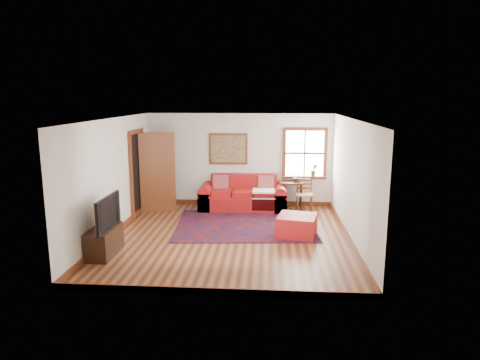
# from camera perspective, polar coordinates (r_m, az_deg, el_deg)

# --- Properties ---
(ground) EXTENTS (5.50, 5.50, 0.00)m
(ground) POSITION_cam_1_polar(r_m,az_deg,el_deg) (9.21, -1.35, -7.56)
(ground) COLOR #432012
(ground) RESTS_ON ground
(room_envelope) EXTENTS (5.04, 5.54, 2.52)m
(room_envelope) POSITION_cam_1_polar(r_m,az_deg,el_deg) (8.83, -1.39, 2.66)
(room_envelope) COLOR silver
(room_envelope) RESTS_ON ground
(window) EXTENTS (1.18, 0.20, 1.38)m
(window) POSITION_cam_1_polar(r_m,az_deg,el_deg) (11.54, 8.75, 2.86)
(window) COLOR white
(window) RESTS_ON ground
(doorway) EXTENTS (0.89, 1.08, 2.14)m
(doorway) POSITION_cam_1_polar(r_m,az_deg,el_deg) (11.06, -11.94, 1.10)
(doorway) COLOR black
(doorway) RESTS_ON ground
(framed_artwork) EXTENTS (1.05, 0.07, 0.85)m
(framed_artwork) POSITION_cam_1_polar(r_m,az_deg,el_deg) (11.54, -1.60, 4.16)
(framed_artwork) COLOR brown
(framed_artwork) RESTS_ON ground
(persian_rug) EXTENTS (3.32, 2.74, 0.02)m
(persian_rug) POSITION_cam_1_polar(r_m,az_deg,el_deg) (9.99, 0.67, -5.98)
(persian_rug) COLOR #530E0B
(persian_rug) RESTS_ON ground
(red_leather_sofa) EXTENTS (2.28, 0.94, 0.89)m
(red_leather_sofa) POSITION_cam_1_polar(r_m,az_deg,el_deg) (11.33, 0.44, -2.41)
(red_leather_sofa) COLOR #9F1416
(red_leather_sofa) RESTS_ON ground
(red_ottoman) EXTENTS (0.93, 0.93, 0.45)m
(red_ottoman) POSITION_cam_1_polar(r_m,az_deg,el_deg) (9.28, 7.59, -6.06)
(red_ottoman) COLOR #9F1416
(red_ottoman) RESTS_ON ground
(side_table) EXTENTS (0.61, 0.46, 0.73)m
(side_table) POSITION_cam_1_polar(r_m,az_deg,el_deg) (11.35, 6.84, -0.85)
(side_table) COLOR black
(side_table) RESTS_ON ground
(ladder_back_chair) EXTENTS (0.42, 0.40, 0.89)m
(ladder_back_chair) POSITION_cam_1_polar(r_m,az_deg,el_deg) (11.25, 8.58, -1.67)
(ladder_back_chair) COLOR tan
(ladder_back_chair) RESTS_ON ground
(media_cabinet) EXTENTS (0.43, 0.96, 0.53)m
(media_cabinet) POSITION_cam_1_polar(r_m,az_deg,el_deg) (8.53, -17.67, -7.80)
(media_cabinet) COLOR black
(media_cabinet) RESTS_ON ground
(television) EXTENTS (0.14, 1.08, 0.62)m
(television) POSITION_cam_1_polar(r_m,az_deg,el_deg) (8.32, -17.88, -4.15)
(television) COLOR black
(television) RESTS_ON media_cabinet
(candle_hurricane) EXTENTS (0.12, 0.12, 0.18)m
(candle_hurricane) POSITION_cam_1_polar(r_m,az_deg,el_deg) (8.77, -16.53, -4.83)
(candle_hurricane) COLOR silver
(candle_hurricane) RESTS_ON media_cabinet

